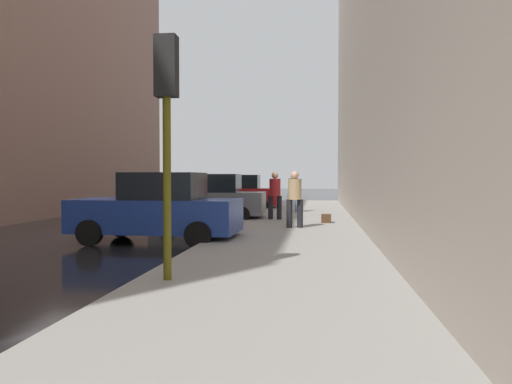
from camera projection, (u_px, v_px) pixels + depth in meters
name	position (u px, v px, depth m)	size (l,w,h in m)	color
ground_plane	(72.00, 238.00, 13.70)	(120.00, 120.00, 0.00)	black
sidewalk	(290.00, 239.00, 12.96)	(4.00, 40.00, 0.15)	gray
parked_blue_sedan	(158.00, 209.00, 12.78)	(4.26, 2.18, 1.79)	navy
parked_gray_coupe	(210.00, 199.00, 18.95)	(4.23, 2.11, 1.79)	slate
parked_red_hatchback	(237.00, 193.00, 25.38)	(4.24, 2.14, 1.79)	#B2191E
fire_hydrant	(259.00, 208.00, 19.17)	(0.42, 0.22, 0.70)	red
traffic_light	(167.00, 103.00, 7.34)	(0.32, 0.32, 3.60)	#514C0F
pedestrian_in_tan_coat	(295.00, 196.00, 15.02)	(0.52, 0.44, 1.71)	black
pedestrian_in_red_jacket	(275.00, 193.00, 18.00)	(0.52, 0.44, 1.71)	black
pedestrian_in_jeans	(293.00, 190.00, 21.77)	(0.51, 0.43, 1.71)	#728CB2
duffel_bag	(326.00, 218.00, 16.71)	(0.32, 0.44, 0.28)	#472D19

